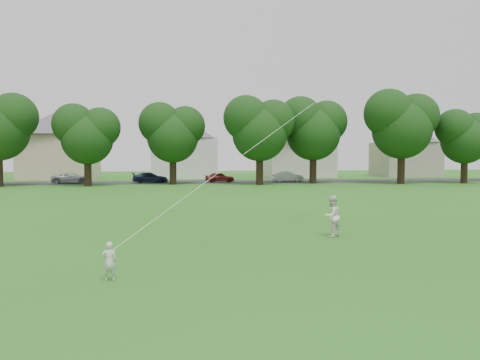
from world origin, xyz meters
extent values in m
plane|color=#255914|center=(0.00, 0.00, 0.00)|extent=(160.00, 160.00, 0.00)
cube|color=#2D2D30|center=(0.00, 42.00, 0.01)|extent=(90.00, 7.00, 0.01)
imported|color=silver|center=(-3.34, -0.21, 0.48)|extent=(0.37, 0.27, 0.96)
imported|color=white|center=(4.07, 4.89, 0.77)|extent=(0.94, 0.88, 1.54)
plane|color=white|center=(4.70, 7.76, 5.60)|extent=(0.83, 1.00, 0.70)
cylinder|color=white|center=(0.68, 3.77, 3.14)|extent=(0.01, 0.01, 12.34)
cylinder|color=black|center=(-9.88, 36.11, 1.58)|extent=(0.71, 0.71, 3.15)
cylinder|color=black|center=(-1.56, 37.74, 1.66)|extent=(0.73, 0.73, 3.33)
cylinder|color=black|center=(7.32, 35.82, 1.79)|extent=(0.75, 0.75, 3.57)
cylinder|color=black|center=(13.54, 37.38, 1.83)|extent=(0.75, 0.75, 3.65)
cylinder|color=black|center=(22.66, 35.27, 1.96)|extent=(0.78, 0.78, 3.92)
cylinder|color=black|center=(29.97, 35.15, 1.57)|extent=(0.71, 0.71, 3.13)
imported|color=#9DA1AC|center=(-12.39, 41.00, 0.59)|extent=(4.34, 2.29, 1.17)
imported|color=#111C37|center=(-4.04, 41.00, 0.58)|extent=(4.08, 2.03, 1.14)
imported|color=#5E1512|center=(3.72, 41.00, 0.57)|extent=(3.39, 1.59, 1.12)
imported|color=#B7B7B7|center=(11.61, 41.00, 0.60)|extent=(3.65, 1.39, 1.19)
cube|color=beige|center=(-16.00, 52.00, 2.86)|extent=(9.16, 7.64, 5.71)
pyramid|color=#514E54|center=(-16.00, 52.00, 8.86)|extent=(13.21, 13.21, 3.14)
cube|color=silver|center=(0.00, 52.00, 2.67)|extent=(8.45, 7.33, 5.34)
pyramid|color=#514E54|center=(0.00, 52.00, 8.28)|extent=(12.19, 12.19, 2.94)
cube|color=beige|center=(16.00, 52.00, 2.88)|extent=(9.02, 6.68, 5.76)
pyramid|color=#514E54|center=(16.00, 52.00, 8.92)|extent=(13.02, 13.02, 3.17)
cube|color=#A59C88|center=(32.00, 52.00, 2.47)|extent=(8.19, 6.79, 4.93)
pyramid|color=#514E54|center=(32.00, 52.00, 7.64)|extent=(11.81, 11.81, 2.71)
camera|label=1|loc=(-1.87, -11.69, 3.03)|focal=35.00mm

